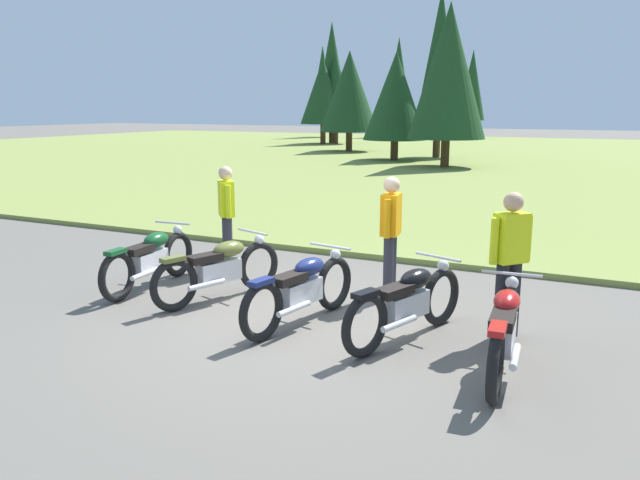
% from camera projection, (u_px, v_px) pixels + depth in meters
% --- Properties ---
extents(ground_plane, '(140.00, 140.00, 0.00)m').
position_uv_depth(ground_plane, '(299.00, 320.00, 7.73)').
color(ground_plane, '#605B54').
extents(grass_moorland, '(80.00, 44.00, 0.10)m').
position_uv_depth(grass_moorland, '(545.00, 160.00, 29.97)').
color(grass_moorland, olive).
rests_on(grass_moorland, ground).
extents(forest_treeline, '(39.40, 29.97, 8.18)m').
position_uv_depth(forest_treeline, '(473.00, 81.00, 35.69)').
color(forest_treeline, '#47331E').
rests_on(forest_treeline, ground).
extents(motorcycle_british_green, '(0.62, 2.10, 0.88)m').
position_uv_depth(motorcycle_british_green, '(150.00, 258.00, 9.03)').
color(motorcycle_british_green, black).
rests_on(motorcycle_british_green, ground).
extents(motorcycle_olive, '(0.88, 2.02, 0.88)m').
position_uv_depth(motorcycle_olive, '(220.00, 268.00, 8.48)').
color(motorcycle_olive, black).
rests_on(motorcycle_olive, ground).
extents(motorcycle_navy, '(0.66, 2.08, 0.88)m').
position_uv_depth(motorcycle_navy, '(301.00, 289.00, 7.52)').
color(motorcycle_navy, black).
rests_on(motorcycle_navy, ground).
extents(motorcycle_black, '(0.87, 2.02, 0.88)m').
position_uv_depth(motorcycle_black, '(407.00, 302.00, 7.01)').
color(motorcycle_black, black).
rests_on(motorcycle_black, ground).
extents(motorcycle_red, '(0.62, 2.10, 0.88)m').
position_uv_depth(motorcycle_red, '(504.00, 330.00, 6.15)').
color(motorcycle_red, black).
rests_on(motorcycle_red, ground).
extents(rider_in_hivis_vest, '(0.26, 0.55, 1.67)m').
position_uv_depth(rider_in_hivis_vest, '(391.00, 230.00, 8.49)').
color(rider_in_hivis_vest, '#2D2D38').
rests_on(rider_in_hivis_vest, ground).
extents(rider_with_back_turned, '(0.40, 0.44, 1.67)m').
position_uv_depth(rider_with_back_turned, '(510.00, 256.00, 6.99)').
color(rider_with_back_turned, black).
rests_on(rider_with_back_turned, ground).
extents(rider_near_row_end, '(0.40, 0.43, 1.67)m').
position_uv_depth(rider_near_row_end, '(227.00, 211.00, 9.96)').
color(rider_near_row_end, '#2D2D38').
rests_on(rider_near_row_end, ground).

